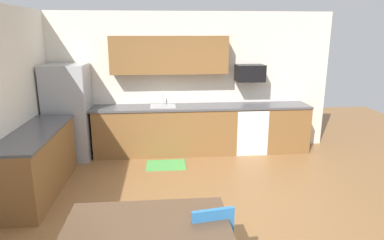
{
  "coord_description": "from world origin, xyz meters",
  "views": [
    {
      "loc": [
        -0.45,
        -4.06,
        2.33
      ],
      "look_at": [
        0.0,
        1.0,
        1.0
      ],
      "focal_mm": 31.81,
      "sensor_mm": 36.0,
      "label": 1
    }
  ],
  "objects_px": {
    "oven_range": "(249,129)",
    "dining_table": "(147,232)",
    "microwave": "(250,73)",
    "refrigerator": "(69,112)"
  },
  "relations": [
    {
      "from": "refrigerator",
      "to": "dining_table",
      "type": "relative_size",
      "value": 1.26
    },
    {
      "from": "oven_range",
      "to": "dining_table",
      "type": "distance_m",
      "value": 4.25
    },
    {
      "from": "oven_range",
      "to": "dining_table",
      "type": "relative_size",
      "value": 0.65
    },
    {
      "from": "oven_range",
      "to": "dining_table",
      "type": "height_order",
      "value": "oven_range"
    },
    {
      "from": "microwave",
      "to": "refrigerator",
      "type": "bearing_deg",
      "value": -177.0
    },
    {
      "from": "dining_table",
      "to": "refrigerator",
      "type": "bearing_deg",
      "value": 112.91
    },
    {
      "from": "refrigerator",
      "to": "oven_range",
      "type": "relative_size",
      "value": 1.93
    },
    {
      "from": "microwave",
      "to": "dining_table",
      "type": "distance_m",
      "value": 4.41
    },
    {
      "from": "refrigerator",
      "to": "oven_range",
      "type": "height_order",
      "value": "refrigerator"
    },
    {
      "from": "oven_range",
      "to": "microwave",
      "type": "relative_size",
      "value": 1.69
    }
  ]
}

